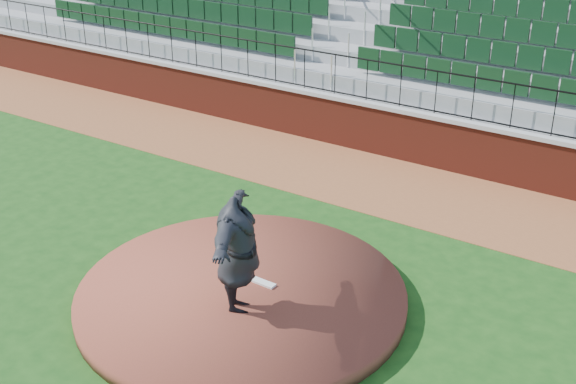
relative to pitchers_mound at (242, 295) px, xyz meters
name	(u,v)px	position (x,y,z in m)	size (l,w,h in m)	color
ground	(240,291)	(-0.22, 0.24, -0.12)	(90.00, 90.00, 0.00)	#184313
warning_track	(383,183)	(-0.22, 5.64, -0.12)	(34.00, 3.20, 0.01)	brown
field_wall	(414,137)	(-0.22, 7.24, 0.47)	(34.00, 0.35, 1.20)	maroon
wall_cap	(416,112)	(-0.22, 7.24, 1.12)	(34.00, 0.45, 0.10)	#B7B7B7
wall_railing	(418,89)	(-0.22, 7.24, 1.67)	(34.00, 0.05, 1.00)	black
seating_stands	(464,44)	(-0.22, 9.97, 2.18)	(34.00, 5.10, 4.60)	gray
concourse_wall	(502,9)	(-0.22, 12.77, 2.62)	(34.00, 0.50, 5.50)	maroon
pitchers_mound	(242,295)	(0.00, 0.00, 0.00)	(5.51, 5.51, 0.25)	brown
pitching_rubber	(260,282)	(0.15, 0.34, 0.14)	(0.57, 0.14, 0.04)	white
pitcher	(238,254)	(0.32, -0.47, 1.12)	(2.44, 0.66, 1.99)	black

